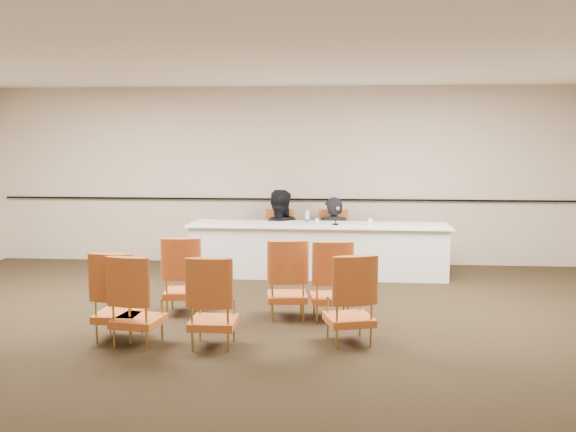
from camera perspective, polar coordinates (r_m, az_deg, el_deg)
The scene contains 21 objects.
floor at distance 7.25m, azimuth -3.17°, elevation -10.08°, with size 10.00×10.00×0.00m, color black.
ceiling at distance 6.99m, azimuth -3.33°, elevation 14.15°, with size 10.00×10.00×0.00m, color white.
wall_back at distance 10.93m, azimuth -0.39°, elevation 3.61°, with size 10.00×0.04×3.00m, color beige.
wall_rail at distance 10.92m, azimuth -0.40°, elevation 1.51°, with size 9.80×0.04×0.03m, color black.
panel_table at distance 9.98m, azimuth 2.70°, elevation -3.03°, with size 4.02×0.92×0.81m, color white, non-canonical shape.
panelist_main at distance 10.56m, azimuth 4.02°, elevation -2.65°, with size 0.59×0.39×1.62m, color black.
panelist_main_chair at distance 10.54m, azimuth 4.02°, elevation -2.12°, with size 0.50×0.50×0.95m, color #BB6B21, non-canonical shape.
panelist_second at distance 10.61m, azimuth -0.88°, elevation -2.36°, with size 0.85×0.66×1.75m, color black.
panelist_second_chair at distance 10.60m, azimuth -0.88°, elevation -2.06°, with size 0.50×0.50×0.95m, color #BB6B21, non-canonical shape.
papers at distance 9.86m, azimuth 5.83°, elevation -0.80°, with size 0.30×0.22×0.00m, color white.
microphone at distance 9.86m, azimuth 4.24°, elevation -0.01°, with size 0.10×0.19×0.27m, color black, non-canonical shape.
water_bottle at distance 9.85m, azimuth 1.72°, elevation -0.11°, with size 0.07×0.07×0.23m, color #167E78, non-canonical shape.
drinking_glass at distance 9.87m, azimuth 2.60°, elevation -0.48°, with size 0.06×0.06×0.10m, color white.
coffee_cup at distance 9.77m, azimuth 7.32°, elevation -0.57°, with size 0.08×0.08×0.12m, color white.
aud_chair_front_left at distance 7.92m, azimuth -9.24°, elevation -5.16°, with size 0.50×0.50×0.95m, color #BB6B21, non-canonical shape.
aud_chair_front_mid at distance 7.63m, azimuth -0.08°, elevation -5.52°, with size 0.50×0.50×0.95m, color #BB6B21, non-canonical shape.
aud_chair_front_right at distance 7.58m, azimuth 3.83°, elevation -5.62°, with size 0.50×0.50×0.95m, color #BB6B21, non-canonical shape.
aud_chair_back_left at distance 6.81m, azimuth -13.21°, elevation -7.22°, with size 0.50×0.50×0.95m, color #BB6B21, non-canonical shape.
aud_chair_back_mid at distance 6.61m, azimuth -6.66°, elevation -7.49°, with size 0.50×0.50×0.95m, color #BB6B21, non-canonical shape.
aud_chair_back_right at distance 6.72m, azimuth 5.46°, elevation -7.26°, with size 0.50×0.50×0.95m, color #BB6B21, non-canonical shape.
aud_chair_extra at distance 7.06m, azimuth -14.81°, elevation -6.77°, with size 0.50×0.50×0.95m, color #BB6B21, non-canonical shape.
Camera 1 is at (0.95, -6.87, 2.10)m, focal length 40.00 mm.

